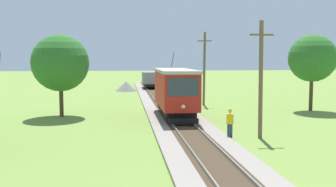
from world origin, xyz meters
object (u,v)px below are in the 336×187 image
Objects in this scene: gravel_pile at (126,86)px; track_worker at (230,122)px; freight_car at (151,79)px; tree_left_far at (60,63)px; utility_pole_near_tram at (261,78)px; red_tram at (175,90)px; utility_pole_mid at (204,68)px; tree_right_near at (312,58)px.

track_worker is (5.91, -32.40, 0.30)m from gravel_pile.
freight_car is 1.65× the size of gravel_pile.
utility_pole_near_tram is at bearing -36.69° from tree_left_far.
freight_car is (-0.00, 27.49, -0.64)m from red_tram.
track_worker is at bearing -79.67° from gravel_pile.
gravel_pile is (-3.69, 24.88, -1.51)m from red_tram.
utility_pole_near_tram is at bearing 112.42° from track_worker.
utility_pole_near_tram is at bearing -90.00° from utility_pole_mid.
utility_pole_mid reaches higher than gravel_pile.
freight_car is 4.60m from gravel_pile.
freight_car is 19.98m from utility_pole_mid.
gravel_pile is 27.70m from tree_right_near.
tree_right_near is 21.47m from tree_left_far.
utility_pole_near_tram is at bearing -129.45° from tree_right_near.
utility_pole_mid reaches higher than red_tram.
tree_right_near is at bearing 50.55° from utility_pole_near_tram.
gravel_pile is 0.47× the size of tree_right_near.
gravel_pile is (-3.69, -2.61, -0.87)m from freight_car.
red_tram is 1.27× the size of tree_right_near.
red_tram is 2.71× the size of gravel_pile.
utility_pole_near_tram is at bearing -62.18° from red_tram.
tree_left_far is (-5.24, -22.82, 3.61)m from gravel_pile.
freight_car is 35.35m from utility_pole_near_tram.
utility_pole_near_tram is 2.18× the size of gravel_pile.
utility_pole_mid reaches higher than tree_right_near.
freight_car is at bearing 35.27° from gravel_pile.
track_worker is at bearing -86.37° from freight_car.
red_tram is 27.50m from freight_car.
red_tram is at bearing -81.56° from gravel_pile.
tree_right_near is at bearing -53.75° from gravel_pile.
gravel_pile is at bearing -144.73° from freight_car.
freight_car is at bearing 96.51° from utility_pole_near_tram.
gravel_pile is 0.48× the size of tree_left_far.
utility_pole_near_tram is (4.00, -7.58, 1.32)m from red_tram.
tree_left_far is at bearing -178.09° from tree_right_near.
freight_car is at bearing -152.10° from track_worker.
freight_car is 0.79× the size of tree_left_far.
tree_left_far is (-12.93, 9.64, 0.77)m from utility_pole_near_tram.
gravel_pile is at bearing 98.44° from red_tram.
tree_right_near is at bearing -63.13° from freight_car.
utility_pole_near_tram is 0.95× the size of utility_pole_mid.
utility_pole_near_tram is at bearing -76.67° from gravel_pile.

